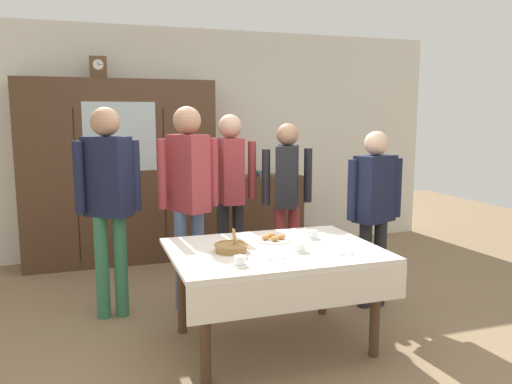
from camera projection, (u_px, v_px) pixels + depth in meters
The scene contains 20 objects.
ground_plane at pixel (264, 332), 3.94m from camera, with size 12.00×12.00×0.00m, color #846B4C.
back_wall at pixel (193, 142), 6.23m from camera, with size 6.40×0.10×2.70m, color silver.
dining_table at pixel (275, 262), 3.63m from camera, with size 1.48×1.10×0.73m.
wall_cabinet at pixel (120, 173), 5.71m from camera, with size 2.12×0.46×2.07m.
mantel_clock at pixel (98, 68), 5.48m from camera, with size 0.18×0.11×0.24m.
bookshelf_low at pixel (262, 212), 6.38m from camera, with size 1.01×0.35×0.93m.
book_stack at pixel (262, 174), 6.31m from camera, with size 0.14×0.20×0.06m.
tea_cup_mid_right at pixel (300, 248), 3.54m from camera, with size 0.13×0.13×0.06m.
tea_cup_far_right at pixel (240, 261), 3.21m from camera, with size 0.13×0.13×0.06m.
tea_cup_near_left at pixel (313, 235), 3.92m from camera, with size 0.13×0.13×0.06m.
bread_basket at pixel (231, 247), 3.54m from camera, with size 0.24×0.24×0.16m.
pastry_plate at pixel (273, 239), 3.85m from camera, with size 0.28×0.28×0.05m.
spoon_near_right at pixel (279, 258), 3.36m from camera, with size 0.12×0.02×0.01m.
spoon_mid_right at pixel (349, 255), 3.46m from camera, with size 0.12×0.02×0.01m.
spoon_back_edge at pixel (317, 244), 3.75m from camera, with size 0.12×0.02×0.01m.
person_beside_shelf at pixel (230, 183), 4.89m from camera, with size 0.52×0.37×1.69m.
person_behind_table_right at pixel (108, 191), 4.10m from camera, with size 0.52×0.38×1.74m.
person_by_cabinet at pixel (287, 188), 4.95m from camera, with size 0.52×0.41×1.60m.
person_near_right_end at pixel (374, 202), 4.37m from camera, with size 0.52×0.32×1.54m.
person_behind_table_left at pixel (188, 187), 4.29m from camera, with size 0.52×0.41×1.75m.
Camera 1 is at (-1.24, -3.52, 1.67)m, focal length 35.51 mm.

